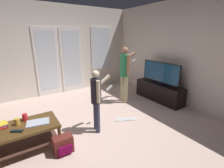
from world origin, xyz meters
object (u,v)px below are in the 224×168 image
loose_keyboard (125,119)px  book_stack (1,126)px  person_adult (125,70)px  cup_by_laptop (25,117)px  person_child (97,96)px  backpack (63,145)px  laptop_closed (38,123)px  cup_near_edge (17,122)px  tv_remote_black (17,131)px  coffee_table (23,133)px  flat_screen_tv (161,73)px  tv_stand (159,92)px

loose_keyboard → book_stack: 2.28m
person_adult → cup_by_laptop: 2.59m
person_child → backpack: person_child is taller
person_child → cup_by_laptop: bearing=166.6°
laptop_closed → cup_by_laptop: size_ratio=2.81×
cup_near_edge → tv_remote_black: size_ratio=0.65×
coffee_table → flat_screen_tv: bearing=4.9°
person_adult → backpack: (-2.06, -1.12, -0.77)m
cup_by_laptop → book_stack: size_ratio=0.56×
person_adult → backpack: bearing=-151.4°
person_adult → loose_keyboard: 1.37m
tv_remote_black → tv_stand: bearing=38.7°
person_adult → tv_remote_black: (-2.63, -0.88, -0.46)m
tv_stand → person_child: 2.30m
tv_stand → cup_by_laptop: 3.40m
laptop_closed → book_stack: (-0.49, 0.17, 0.02)m
cup_by_laptop → coffee_table: bearing=-111.7°
tv_stand → person_adult: bearing=153.1°
tv_stand → tv_remote_black: size_ratio=8.52×
flat_screen_tv → coffee_table: bearing=-175.1°
coffee_table → book_stack: 0.34m
person_child → tv_remote_black: 1.35m
cup_by_laptop → book_stack: bearing=-175.9°
cup_by_laptop → tv_remote_black: size_ratio=0.71×
backpack → book_stack: (-0.77, 0.51, 0.34)m
flat_screen_tv → person_child: (-2.21, -0.41, -0.08)m
loose_keyboard → laptop_closed: laptop_closed is taller
loose_keyboard → book_stack: (-2.22, 0.23, 0.46)m
person_child → loose_keyboard: bearing=2.3°
tv_remote_black → book_stack: (-0.19, 0.27, 0.02)m
coffee_table → loose_keyboard: coffee_table is taller
tv_remote_black → cup_by_laptop: bearing=96.0°
tv_stand → flat_screen_tv: bearing=114.5°
flat_screen_tv → person_adult: (-0.90, 0.45, 0.11)m
tv_remote_black → book_stack: book_stack is taller
tv_stand → laptop_closed: tv_stand is taller
loose_keyboard → cup_near_edge: bearing=175.0°
tv_stand → flat_screen_tv: 0.55m
coffee_table → flat_screen_tv: size_ratio=0.85×
coffee_table → cup_near_edge: 0.20m
flat_screen_tv → backpack: bearing=-167.3°
coffee_table → flat_screen_tv: 3.50m
flat_screen_tv → loose_keyboard: bearing=-165.6°
person_child → laptop_closed: 1.06m
coffee_table → book_stack: size_ratio=4.84×
person_child → cup_near_edge: 1.33m
backpack → cup_by_laptop: size_ratio=2.45×
coffee_table → tv_stand: tv_stand is taller
loose_keyboard → cup_by_laptop: (-1.89, 0.25, 0.49)m
tv_remote_black → person_adult: bearing=50.3°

